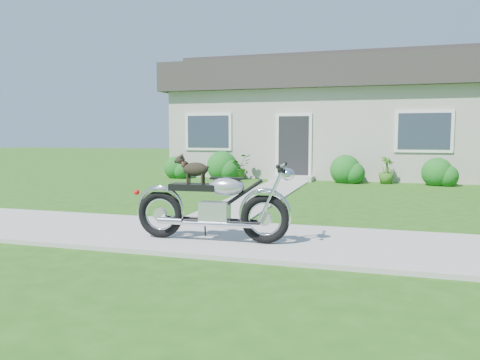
# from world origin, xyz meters

# --- Properties ---
(ground) EXTENTS (80.00, 80.00, 0.00)m
(ground) POSITION_xyz_m (0.00, 0.00, 0.00)
(ground) COLOR #235114
(ground) RESTS_ON ground
(sidewalk) EXTENTS (24.00, 2.20, 0.04)m
(sidewalk) POSITION_xyz_m (0.00, 0.00, 0.02)
(sidewalk) COLOR #9E9B93
(sidewalk) RESTS_ON ground
(walkway) EXTENTS (1.20, 8.00, 0.03)m
(walkway) POSITION_xyz_m (-1.50, 5.00, 0.01)
(walkway) COLOR #9E9B93
(walkway) RESTS_ON ground
(house) EXTENTS (12.60, 7.03, 4.50)m
(house) POSITION_xyz_m (-0.00, 11.99, 2.16)
(house) COLOR #BCB7A9
(house) RESTS_ON ground
(shrub_row) EXTENTS (11.09, 1.07, 1.07)m
(shrub_row) POSITION_xyz_m (0.20, 8.50, 0.41)
(shrub_row) COLOR #185C1A
(shrub_row) RESTS_ON ground
(potted_plant_left) EXTENTS (0.99, 1.01, 0.85)m
(potted_plant_left) POSITION_xyz_m (-3.26, 8.55, 0.42)
(potted_plant_left) COLOR #285D18
(potted_plant_left) RESTS_ON ground
(potted_plant_right) EXTENTS (0.65, 0.65, 0.83)m
(potted_plant_right) POSITION_xyz_m (1.44, 8.55, 0.42)
(potted_plant_right) COLOR #35671C
(potted_plant_right) RESTS_ON ground
(motorcycle_with_dog) EXTENTS (2.22, 0.60, 1.17)m
(motorcycle_with_dog) POSITION_xyz_m (-0.91, -0.38, 0.55)
(motorcycle_with_dog) COLOR black
(motorcycle_with_dog) RESTS_ON sidewalk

